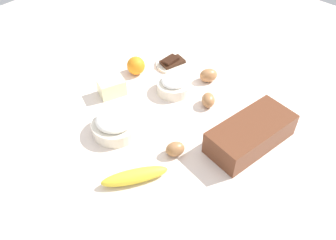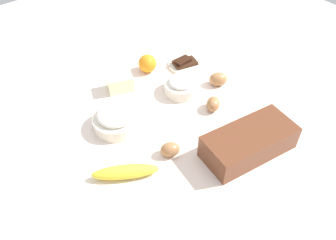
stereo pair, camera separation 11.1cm
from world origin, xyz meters
name	(u,v)px [view 2 (the right image)]	position (x,y,z in m)	size (l,w,h in m)	color
ground_plane	(168,131)	(0.00, 0.00, -0.01)	(2.40, 2.40, 0.02)	beige
loaf_pan	(249,142)	(-0.13, 0.23, 0.04)	(0.30, 0.17, 0.08)	brown
flour_bowl	(116,119)	(0.12, -0.11, 0.03)	(0.15, 0.15, 0.07)	silver
sugar_bowl	(181,86)	(-0.15, -0.11, 0.03)	(0.12, 0.12, 0.06)	silver
banana	(125,172)	(0.21, 0.07, 0.02)	(0.19, 0.04, 0.04)	yellow
orange_fruit	(147,63)	(-0.14, -0.29, 0.03)	(0.07, 0.07, 0.07)	orange
butter_block	(120,83)	(0.01, -0.27, 0.03)	(0.09, 0.06, 0.06)	#F4EDB2
egg_near_butter	(213,104)	(-0.18, 0.02, 0.02)	(0.05, 0.05, 0.06)	#A46E43
egg_beside_bowl	(170,149)	(0.06, 0.09, 0.02)	(0.04, 0.04, 0.06)	#A06B41
egg_loose	(218,79)	(-0.29, -0.06, 0.03)	(0.05, 0.05, 0.07)	#A77044
chocolate_plate	(185,64)	(-0.27, -0.23, 0.01)	(0.13, 0.13, 0.03)	silver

